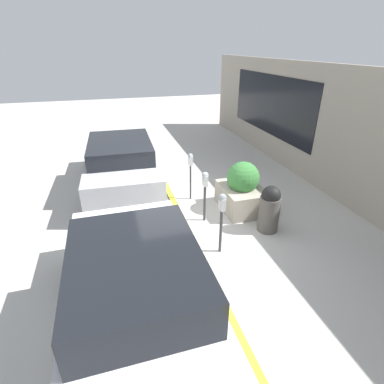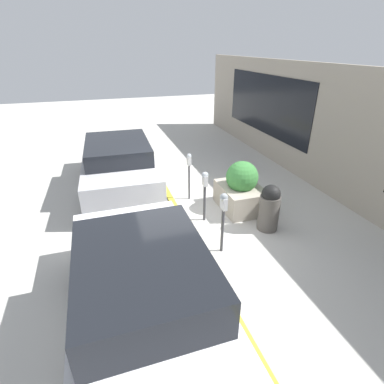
% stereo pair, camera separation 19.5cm
% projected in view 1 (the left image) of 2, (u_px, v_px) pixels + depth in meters
% --- Properties ---
extents(ground_plane, '(40.00, 40.00, 0.00)m').
position_uv_depth(ground_plane, '(187.00, 223.00, 7.44)').
color(ground_plane, beige).
extents(curb_strip, '(19.00, 0.16, 0.04)m').
position_uv_depth(curb_strip, '(184.00, 223.00, 7.41)').
color(curb_strip, gold).
rests_on(curb_strip, ground_plane).
extents(building_facade, '(19.00, 0.17, 3.54)m').
position_uv_depth(building_facade, '(353.00, 140.00, 7.75)').
color(building_facade, '#9E9384').
rests_on(building_facade, ground_plane).
extents(parking_meter_nearest, '(0.20, 0.17, 1.37)m').
position_uv_depth(parking_meter_nearest, '(222.00, 210.00, 5.99)').
color(parking_meter_nearest, '#38383D').
rests_on(parking_meter_nearest, ground_plane).
extents(parking_meter_second, '(0.19, 0.16, 1.31)m').
position_uv_depth(parking_meter_second, '(205.00, 186.00, 7.16)').
color(parking_meter_second, '#38383D').
rests_on(parking_meter_second, ground_plane).
extents(parking_meter_middle, '(0.16, 0.14, 1.37)m').
position_uv_depth(parking_meter_middle, '(190.00, 166.00, 8.18)').
color(parking_meter_middle, '#38383D').
rests_on(parking_meter_middle, ground_plane).
extents(planter_box, '(1.35, 1.03, 1.33)m').
position_uv_depth(planter_box, '(242.00, 190.00, 7.87)').
color(planter_box, '#A39989').
rests_on(planter_box, ground_plane).
extents(parked_car_front, '(4.39, 2.06, 1.54)m').
position_uv_depth(parked_car_front, '(137.00, 289.00, 4.34)').
color(parked_car_front, silver).
rests_on(parked_car_front, ground_plane).
extents(parked_car_middle, '(4.75, 2.15, 1.51)m').
position_uv_depth(parked_car_middle, '(121.00, 162.00, 9.04)').
color(parked_car_middle, '#B7B7BC').
rests_on(parked_car_middle, ground_plane).
extents(trash_bin, '(0.48, 0.48, 1.14)m').
position_uv_depth(trash_bin, '(269.00, 209.00, 6.93)').
color(trash_bin, '#514C47').
rests_on(trash_bin, ground_plane).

